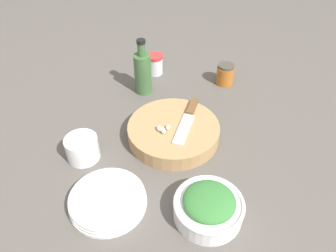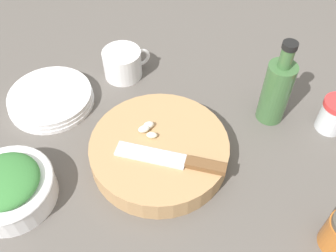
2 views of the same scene
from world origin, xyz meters
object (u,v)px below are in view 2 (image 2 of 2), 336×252
(chef_knife, at_px, (177,160))
(coffee_mug, at_px, (123,63))
(cutting_board, at_px, (159,151))
(plate_stack, at_px, (51,98))
(spice_jar, at_px, (334,115))
(herb_bowl, at_px, (8,187))
(oil_bottle, at_px, (276,90))
(garlic_cloves, at_px, (148,129))

(chef_knife, bearing_deg, coffee_mug, 37.42)
(cutting_board, relative_size, chef_knife, 1.29)
(cutting_board, bearing_deg, plate_stack, 159.58)
(chef_knife, height_order, coffee_mug, coffee_mug)
(spice_jar, bearing_deg, herb_bowl, -153.54)
(plate_stack, bearing_deg, oil_bottle, 6.68)
(garlic_cloves, relative_size, oil_bottle, 0.22)
(spice_jar, relative_size, coffee_mug, 0.73)
(garlic_cloves, distance_m, coffee_mug, 0.24)
(chef_knife, distance_m, spice_jar, 0.36)
(cutting_board, xyz_separation_m, plate_stack, (-0.28, 0.10, -0.01))
(cutting_board, height_order, spice_jar, spice_jar)
(coffee_mug, height_order, plate_stack, coffee_mug)
(garlic_cloves, distance_m, spice_jar, 0.40)
(cutting_board, xyz_separation_m, oil_bottle, (0.22, 0.16, 0.06))
(chef_knife, bearing_deg, spice_jar, -54.89)
(coffee_mug, bearing_deg, garlic_cloves, -61.72)
(spice_jar, bearing_deg, chef_knife, -148.07)
(garlic_cloves, height_order, plate_stack, garlic_cloves)
(garlic_cloves, relative_size, herb_bowl, 0.26)
(plate_stack, bearing_deg, garlic_cloves, -17.43)
(herb_bowl, relative_size, plate_stack, 0.87)
(spice_jar, distance_m, coffee_mug, 0.50)
(chef_knife, distance_m, plate_stack, 0.35)
(herb_bowl, relative_size, oil_bottle, 0.84)
(spice_jar, bearing_deg, oil_bottle, 176.62)
(cutting_board, bearing_deg, garlic_cloves, 138.77)
(cutting_board, bearing_deg, coffee_mug, 121.12)
(coffee_mug, bearing_deg, cutting_board, -58.88)
(coffee_mug, xyz_separation_m, plate_stack, (-0.14, -0.13, -0.02))
(garlic_cloves, bearing_deg, oil_bottle, 28.96)
(oil_bottle, bearing_deg, plate_stack, -173.32)
(chef_knife, xyz_separation_m, coffee_mug, (-0.18, 0.27, -0.02))
(spice_jar, bearing_deg, cutting_board, -156.03)
(garlic_cloves, height_order, coffee_mug, coffee_mug)
(garlic_cloves, xyz_separation_m, coffee_mug, (-0.11, 0.21, -0.02))
(cutting_board, xyz_separation_m, coffee_mug, (-0.14, 0.23, 0.01))
(chef_knife, bearing_deg, cutting_board, 52.95)
(cutting_board, relative_size, garlic_cloves, 6.25)
(oil_bottle, bearing_deg, garlic_cloves, -151.04)
(chef_knife, bearing_deg, oil_bottle, -38.46)
(spice_jar, xyz_separation_m, coffee_mug, (-0.49, 0.08, -0.00))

